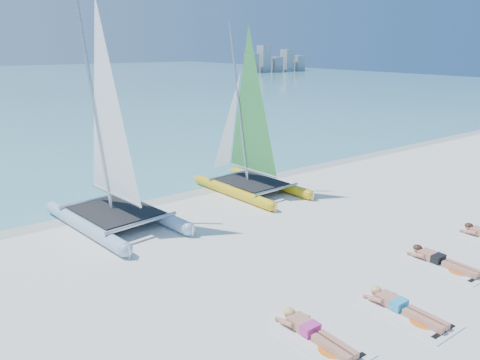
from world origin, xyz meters
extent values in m
plane|color=white|center=(0.00, 0.00, 0.00)|extent=(140.00, 140.00, 0.00)
cube|color=beige|center=(0.00, 5.50, 0.00)|extent=(140.00, 1.40, 0.01)
cube|color=#9298A1|center=(48.00, 62.00, 1.75)|extent=(2.00, 2.00, 3.50)
cube|color=#9298A1|center=(51.00, 62.00, 2.50)|extent=(2.00, 2.00, 5.00)
cube|color=#9298A1|center=(54.00, 62.00, 1.40)|extent=(2.00, 2.00, 2.80)
cube|color=#9298A1|center=(57.00, 62.00, 2.10)|extent=(2.00, 2.00, 4.20)
cube|color=#9298A1|center=(60.00, 62.00, 1.50)|extent=(2.00, 2.00, 3.00)
cylinder|color=#ACC9E2|center=(-3.89, 3.91, 0.20)|extent=(0.93, 4.52, 0.40)
cone|color=#ACC9E2|center=(-4.18, 6.37, 0.20)|extent=(0.44, 0.62, 0.38)
cylinder|color=#ACC9E2|center=(-1.89, 4.15, 0.20)|extent=(0.93, 4.52, 0.40)
cone|color=#ACC9E2|center=(-2.19, 6.61, 0.20)|extent=(0.44, 0.62, 0.38)
cube|color=black|center=(-2.89, 4.03, 0.43)|extent=(2.22, 2.69, 0.03)
cylinder|color=silver|center=(-2.99, 4.83, 3.52)|extent=(0.23, 1.19, 6.20)
cylinder|color=yellow|center=(1.45, 4.05, 0.18)|extent=(0.60, 4.06, 0.36)
cone|color=yellow|center=(1.32, 6.27, 0.18)|extent=(0.37, 0.54, 0.34)
cylinder|color=yellow|center=(3.25, 4.15, 0.18)|extent=(0.60, 4.06, 0.36)
cone|color=yellow|center=(3.12, 6.38, 0.18)|extent=(0.37, 0.54, 0.34)
cube|color=black|center=(2.35, 4.10, 0.39)|extent=(1.87, 2.32, 0.03)
cylinder|color=silver|center=(2.31, 4.82, 3.16)|extent=(0.15, 1.07, 5.57)
cube|color=silver|center=(-2.24, -3.72, 0.01)|extent=(1.00, 1.85, 0.02)
cube|color=tan|center=(-2.24, -3.29, 0.12)|extent=(0.36, 0.55, 0.17)
cube|color=#D13192|center=(-2.24, -3.49, 0.12)|extent=(0.37, 0.22, 0.17)
cube|color=tan|center=(-2.24, -4.09, 0.09)|extent=(0.31, 0.85, 0.13)
sphere|color=tan|center=(-2.24, -2.92, 0.16)|extent=(0.21, 0.21, 0.21)
ellipsoid|color=#ECBE6F|center=(-2.24, -2.91, 0.20)|extent=(0.22, 0.24, 0.15)
cube|color=silver|center=(-0.18, -4.19, 0.01)|extent=(1.00, 1.85, 0.02)
cube|color=tan|center=(-0.18, -3.76, 0.12)|extent=(0.36, 0.55, 0.17)
cube|color=#29A5DD|center=(-0.18, -3.96, 0.12)|extent=(0.37, 0.22, 0.17)
cube|color=tan|center=(-0.18, -4.56, 0.09)|extent=(0.31, 0.85, 0.13)
sphere|color=tan|center=(-0.18, -3.39, 0.16)|extent=(0.21, 0.21, 0.21)
ellipsoid|color=#ECBE6F|center=(-0.18, -3.38, 0.20)|extent=(0.22, 0.24, 0.15)
cube|color=silver|center=(2.42, -3.50, 0.01)|extent=(1.00, 1.85, 0.02)
cube|color=tan|center=(2.42, -3.07, 0.12)|extent=(0.36, 0.55, 0.17)
cube|color=black|center=(2.42, -3.27, 0.12)|extent=(0.37, 0.22, 0.17)
cube|color=tan|center=(2.42, -3.87, 0.09)|extent=(0.31, 0.85, 0.13)
sphere|color=tan|center=(2.42, -2.70, 0.16)|extent=(0.21, 0.21, 0.21)
ellipsoid|color=#331D12|center=(2.42, -2.69, 0.20)|extent=(0.22, 0.24, 0.15)
sphere|color=tan|center=(4.96, -2.71, 0.16)|extent=(0.21, 0.21, 0.21)
ellipsoid|color=#331D12|center=(4.96, -2.70, 0.20)|extent=(0.22, 0.24, 0.15)
camera|label=1|loc=(-7.82, -8.75, 5.21)|focal=35.00mm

